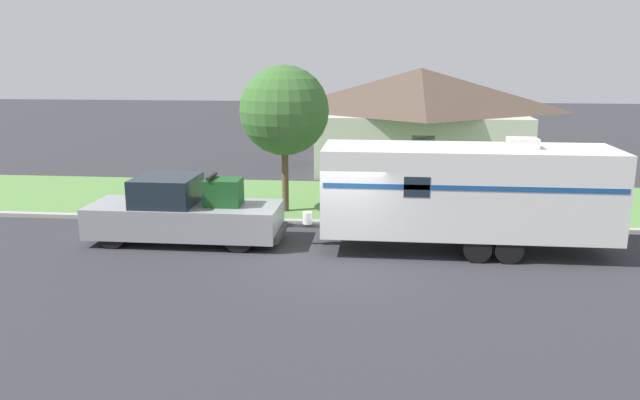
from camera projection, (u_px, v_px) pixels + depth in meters
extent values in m
plane|color=#2D2D33|center=(338.00, 261.00, 17.22)|extent=(120.00, 120.00, 0.00)
cube|color=#999993|center=(347.00, 223.00, 20.84)|extent=(80.00, 0.30, 0.14)
cube|color=#568442|center=(352.00, 200.00, 24.39)|extent=(80.00, 7.00, 0.03)
cube|color=#B2B2A8|center=(419.00, 140.00, 31.02)|extent=(9.72, 7.16, 2.83)
pyramid|color=#4C3D33|center=(421.00, 90.00, 30.46)|extent=(10.50, 7.73, 2.12)
cube|color=#4C3828|center=(423.00, 159.00, 27.66)|extent=(1.00, 0.06, 2.10)
cylinder|color=black|center=(112.00, 233.00, 18.33)|extent=(0.89, 0.28, 0.89)
cylinder|color=black|center=(135.00, 219.00, 19.98)|extent=(0.89, 0.28, 0.89)
cylinder|color=black|center=(239.00, 237.00, 17.95)|extent=(0.89, 0.28, 0.89)
cylinder|color=black|center=(251.00, 222.00, 19.60)|extent=(0.89, 0.28, 0.89)
cube|color=gray|center=(149.00, 218.00, 19.01)|extent=(3.44, 2.06, 0.92)
cube|color=#19232D|center=(167.00, 190.00, 18.75)|extent=(1.79, 1.90, 0.85)
cube|color=gray|center=(241.00, 221.00, 18.72)|extent=(2.30, 2.06, 0.92)
cube|color=#333333|center=(281.00, 233.00, 18.68)|extent=(0.12, 1.86, 0.20)
cube|color=#194C1E|center=(223.00, 192.00, 18.58)|extent=(1.06, 0.87, 0.80)
cube|color=black|center=(212.00, 176.00, 18.50)|extent=(0.10, 0.95, 0.08)
cylinder|color=black|center=(477.00, 249.00, 17.05)|extent=(0.77, 0.22, 0.77)
cylinder|color=black|center=(467.00, 227.00, 19.18)|extent=(0.77, 0.22, 0.77)
cylinder|color=black|center=(509.00, 250.00, 16.97)|extent=(0.77, 0.22, 0.77)
cylinder|color=black|center=(495.00, 228.00, 19.09)|extent=(0.77, 0.22, 0.77)
cube|color=silver|center=(466.00, 190.00, 17.82)|extent=(8.18, 2.47, 2.47)
cube|color=navy|center=(473.00, 188.00, 16.54)|extent=(8.02, 0.01, 0.14)
cube|color=#383838|center=(306.00, 225.00, 18.55)|extent=(1.11, 0.12, 0.10)
cylinder|color=silver|center=(307.00, 218.00, 18.49)|extent=(0.28, 0.28, 0.36)
cube|color=silver|center=(523.00, 143.00, 17.36)|extent=(0.80, 0.68, 0.28)
cube|color=#19232D|center=(417.00, 187.00, 16.69)|extent=(0.70, 0.01, 0.56)
cylinder|color=brown|center=(457.00, 207.00, 21.01)|extent=(0.09, 0.09, 1.09)
cube|color=silver|center=(458.00, 189.00, 20.86)|extent=(0.48, 0.20, 0.22)
cylinder|color=brown|center=(285.00, 178.00, 22.42)|extent=(0.24, 0.24, 2.48)
sphere|color=#38662D|center=(284.00, 110.00, 21.87)|extent=(3.15, 3.15, 3.15)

